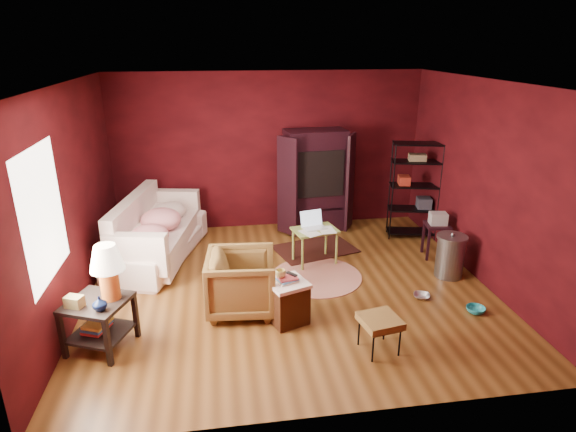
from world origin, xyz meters
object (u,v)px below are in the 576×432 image
object	(u,v)px
wire_shelving	(415,186)
side_table	(103,288)
tv_armoire	(315,179)
sofa	(157,233)
armchair	(242,280)
hamper	(287,301)
laptop_desk	(315,233)

from	to	relation	value
wire_shelving	side_table	bearing A→B (deg)	-138.98
tv_armoire	sofa	bearing A→B (deg)	-166.56
armchair	hamper	world-z (taller)	armchair
armchair	side_table	bearing A→B (deg)	114.14
sofa	armchair	xyz separation A→B (m)	(1.22, -1.74, -0.00)
wire_shelving	hamper	bearing A→B (deg)	-125.17
sofa	tv_armoire	world-z (taller)	tv_armoire
tv_armoire	armchair	bearing A→B (deg)	-124.77
side_table	wire_shelving	size ratio (longest dim) A/B	0.73
hamper	side_table	bearing A→B (deg)	-174.67
sofa	side_table	distance (m)	2.32
armchair	side_table	world-z (taller)	side_table
sofa	hamper	distance (m)	2.72
tv_armoire	wire_shelving	world-z (taller)	tv_armoire
armchair	wire_shelving	world-z (taller)	wire_shelving
side_table	laptop_desk	size ratio (longest dim) A/B	1.51
side_table	laptop_desk	xyz separation A→B (m)	(2.74, 1.79, -0.23)
armchair	wire_shelving	bearing A→B (deg)	-51.61
hamper	laptop_desk	size ratio (longest dim) A/B	0.77
laptop_desk	hamper	bearing A→B (deg)	-125.34
tv_armoire	laptop_desk	bearing A→B (deg)	-107.34
side_table	laptop_desk	world-z (taller)	side_table
sofa	tv_armoire	bearing A→B (deg)	-53.74
side_table	hamper	xyz separation A→B (m)	(2.08, 0.19, -0.45)
laptop_desk	wire_shelving	xyz separation A→B (m)	(1.92, 0.80, 0.42)
armchair	side_table	xyz separation A→B (m)	(-1.54, -0.54, 0.30)
tv_armoire	wire_shelving	xyz separation A→B (m)	(1.62, -0.63, -0.02)
side_table	tv_armoire	world-z (taller)	tv_armoire
sofa	side_table	xyz separation A→B (m)	(-0.33, -2.28, 0.30)
sofa	tv_armoire	distance (m)	2.91
laptop_desk	wire_shelving	size ratio (longest dim) A/B	0.48
armchair	wire_shelving	distance (m)	3.76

